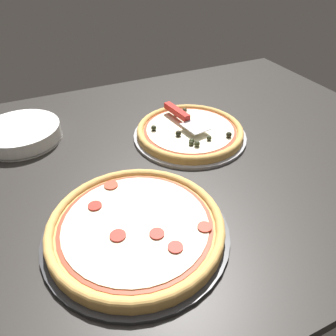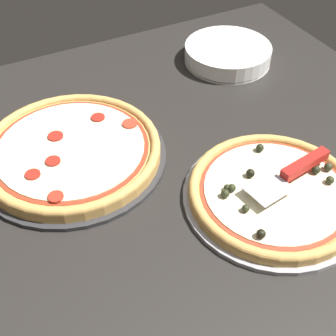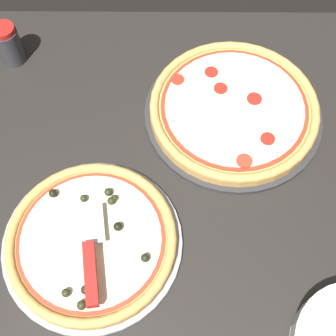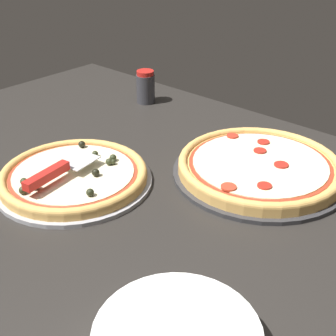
{
  "view_description": "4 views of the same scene",
  "coord_description": "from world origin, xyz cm",
  "px_view_note": "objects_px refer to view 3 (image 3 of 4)",
  "views": [
    {
      "loc": [
        41.68,
        73.17,
        56.11
      ],
      "look_at": [
        12.25,
        9.38,
        3.0
      ],
      "focal_mm": 35.0,
      "sensor_mm": 36.0,
      "label": 1
    },
    {
      "loc": [
        -50.03,
        41.51,
        69.81
      ],
      "look_at": [
        12.25,
        9.38,
        3.0
      ],
      "focal_mm": 50.0,
      "sensor_mm": 36.0,
      "label": 2
    },
    {
      "loc": [
        12.53,
        -37.71,
        90.73
      ],
      "look_at": [
        12.25,
        9.38,
        3.0
      ],
      "focal_mm": 50.0,
      "sensor_mm": 36.0,
      "label": 3
    },
    {
      "loc": [
        75.85,
        -62.14,
        56.63
      ],
      "look_at": [
        12.25,
        9.38,
        3.0
      ],
      "focal_mm": 50.0,
      "sensor_mm": 36.0,
      "label": 4
    }
  ],
  "objects_px": {
    "pizza_back": "(234,108)",
    "serving_spatula": "(90,264)",
    "pizza_front": "(91,240)",
    "parmesan_shaker": "(9,44)"
  },
  "relations": [
    {
      "from": "pizza_front",
      "to": "pizza_back",
      "type": "height_order",
      "value": "pizza_front"
    },
    {
      "from": "pizza_back",
      "to": "parmesan_shaker",
      "type": "relative_size",
      "value": 3.65
    },
    {
      "from": "pizza_front",
      "to": "parmesan_shaker",
      "type": "xyz_separation_m",
      "value": [
        -0.24,
        0.49,
        0.03
      ]
    },
    {
      "from": "pizza_back",
      "to": "serving_spatula",
      "type": "xyz_separation_m",
      "value": [
        -0.3,
        -0.38,
        0.03
      ]
    },
    {
      "from": "serving_spatula",
      "to": "pizza_back",
      "type": "bearing_deg",
      "value": 51.9
    },
    {
      "from": "pizza_front",
      "to": "parmesan_shaker",
      "type": "height_order",
      "value": "parmesan_shaker"
    },
    {
      "from": "pizza_back",
      "to": "serving_spatula",
      "type": "height_order",
      "value": "serving_spatula"
    },
    {
      "from": "pizza_back",
      "to": "parmesan_shaker",
      "type": "xyz_separation_m",
      "value": [
        -0.54,
        0.17,
        0.03
      ]
    },
    {
      "from": "pizza_front",
      "to": "pizza_back",
      "type": "xyz_separation_m",
      "value": [
        0.3,
        0.32,
        0.0
      ]
    },
    {
      "from": "pizza_back",
      "to": "pizza_front",
      "type": "bearing_deg",
      "value": -133.51
    }
  ]
}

